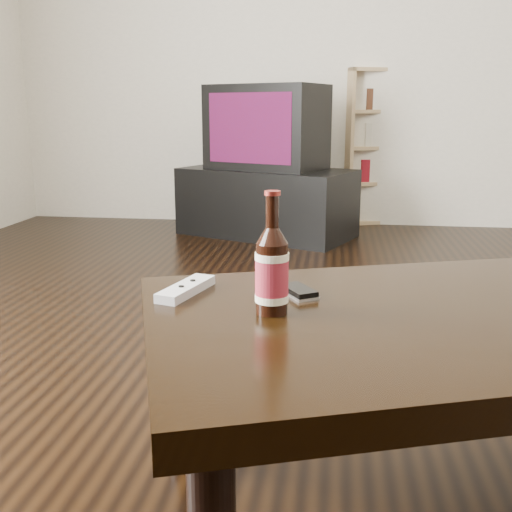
# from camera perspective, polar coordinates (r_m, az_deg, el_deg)

# --- Properties ---
(floor) EXTENTS (5.00, 6.00, 0.01)m
(floor) POSITION_cam_1_polar(r_m,az_deg,el_deg) (1.64, 12.12, -16.81)
(floor) COLOR black
(floor) RESTS_ON ground
(wall_back) EXTENTS (5.00, 0.02, 2.70)m
(wall_back) POSITION_cam_1_polar(r_m,az_deg,el_deg) (4.45, 10.16, 20.39)
(wall_back) COLOR silver
(wall_back) RESTS_ON ground
(tv_stand) EXTENTS (1.23, 0.94, 0.44)m
(tv_stand) POSITION_cam_1_polar(r_m,az_deg,el_deg) (3.99, 1.02, 5.13)
(tv_stand) COLOR black
(tv_stand) RESTS_ON floor
(tv) EXTENTS (0.83, 0.69, 0.53)m
(tv) POSITION_cam_1_polar(r_m,az_deg,el_deg) (3.95, 1.05, 12.15)
(tv) COLOR black
(tv) RESTS_ON tv_stand
(bookshelf) EXTENTS (0.65, 0.47, 1.11)m
(bookshelf) POSITION_cam_1_polar(r_m,az_deg,el_deg) (4.58, 11.62, 10.42)
(bookshelf) COLOR tan
(bookshelf) RESTS_ON floor
(coffee_table) EXTENTS (1.35, 1.05, 0.45)m
(coffee_table) POSITION_cam_1_polar(r_m,az_deg,el_deg) (1.24, 18.37, -7.38)
(coffee_table) COLOR black
(coffee_table) RESTS_ON floor
(beer_bottle) EXTENTS (0.06, 0.06, 0.23)m
(beer_bottle) POSITION_cam_1_polar(r_m,az_deg,el_deg) (1.12, 1.53, -1.44)
(beer_bottle) COLOR black
(beer_bottle) RESTS_ON coffee_table
(phone) EXTENTS (0.09, 0.10, 0.02)m
(phone) POSITION_cam_1_polar(r_m,az_deg,el_deg) (1.25, 4.08, -3.39)
(phone) COLOR #B9BABC
(phone) RESTS_ON coffee_table
(remote) EXTENTS (0.09, 0.18, 0.02)m
(remote) POSITION_cam_1_polar(r_m,az_deg,el_deg) (1.26, -6.68, -3.12)
(remote) COLOR #B9B9BC
(remote) RESTS_ON coffee_table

